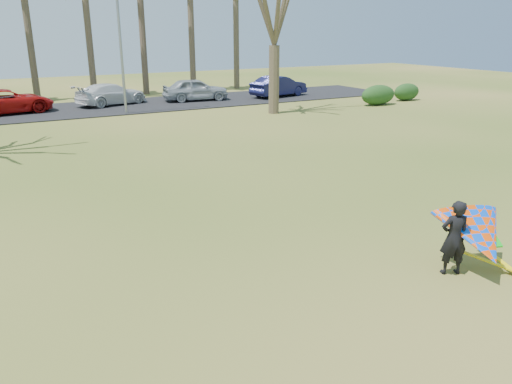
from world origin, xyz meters
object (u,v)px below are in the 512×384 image
streetlight (123,37)px  car_5 (279,86)px  car_2 (7,101)px  car_4 (195,89)px  car_3 (111,94)px  kite_flyer (477,236)px

streetlight → car_5: (11.97, 2.24, -3.64)m
streetlight → car_2: 8.05m
car_5 → car_2: bearing=73.0°
car_5 → streetlight: bearing=86.7°
streetlight → car_4: (5.65, 3.15, -3.63)m
car_3 → car_5: bearing=-117.9°
car_4 → car_5: car_4 is taller
car_4 → kite_flyer: kite_flyer is taller
car_2 → car_5: size_ratio=1.13×
streetlight → car_5: bearing=10.6°
car_3 → car_5: 12.15m
car_3 → car_4: car_4 is taller
streetlight → car_2: streetlight is taller
car_3 → car_5: size_ratio=1.05×
car_3 → streetlight: bearing=161.0°
car_4 → car_2: bearing=96.7°
car_3 → car_4: bearing=-117.9°
car_4 → streetlight: bearing=126.3°
car_5 → kite_flyer: kite_flyer is taller
car_2 → kite_flyer: size_ratio=2.18×
car_4 → car_5: bearing=-91.0°
car_5 → kite_flyer: 28.58m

